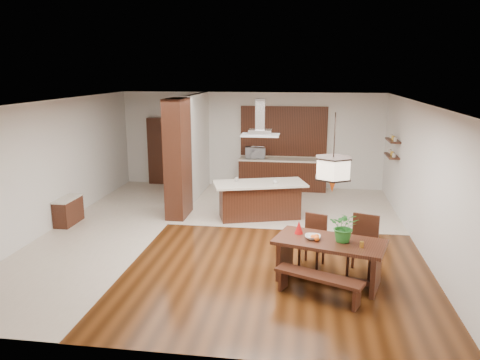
% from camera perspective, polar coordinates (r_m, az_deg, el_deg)
% --- Properties ---
extents(room_shell, '(9.00, 9.04, 2.92)m').
position_cam_1_polar(room_shell, '(9.91, -1.72, 4.63)').
color(room_shell, '#321809').
rests_on(room_shell, ground).
extents(tile_hallway, '(2.50, 9.00, 0.01)m').
position_cam_1_polar(tile_hallway, '(11.19, -15.73, -5.71)').
color(tile_hallway, beige).
rests_on(tile_hallway, ground).
extents(tile_kitchen, '(5.50, 4.00, 0.01)m').
position_cam_1_polar(tile_kitchen, '(12.66, 5.87, -3.06)').
color(tile_kitchen, beige).
rests_on(tile_kitchen, ground).
extents(soffit_band, '(8.00, 9.00, 0.02)m').
position_cam_1_polar(soffit_band, '(9.82, -1.76, 9.39)').
color(soffit_band, '#391C0E').
rests_on(soffit_band, room_shell).
extents(partition_pier, '(0.45, 1.00, 2.90)m').
position_cam_1_polar(partition_pier, '(11.47, -7.59, 2.61)').
color(partition_pier, black).
rests_on(partition_pier, ground).
extents(partition_stub, '(0.18, 2.40, 2.90)m').
position_cam_1_polar(partition_stub, '(13.48, -5.20, 4.25)').
color(partition_stub, silver).
rests_on(partition_stub, ground).
extents(hallway_console, '(0.37, 0.88, 0.63)m').
position_cam_1_polar(hallway_console, '(11.73, -20.19, -3.58)').
color(hallway_console, black).
rests_on(hallway_console, ground).
extents(hallway_doorway, '(1.10, 0.20, 2.10)m').
position_cam_1_polar(hallway_doorway, '(14.93, -9.08, 3.46)').
color(hallway_doorway, black).
rests_on(hallway_doorway, ground).
extents(rear_counter, '(2.60, 0.62, 0.95)m').
position_cam_1_polar(rear_counter, '(14.20, 5.19, 0.72)').
color(rear_counter, black).
rests_on(rear_counter, ground).
extents(kitchen_window, '(2.60, 0.08, 1.50)m').
position_cam_1_polar(kitchen_window, '(14.24, 5.35, 5.95)').
color(kitchen_window, brown).
rests_on(kitchen_window, room_shell).
extents(shelf_lower, '(0.26, 0.90, 0.04)m').
position_cam_1_polar(shelf_lower, '(12.63, 18.01, 2.82)').
color(shelf_lower, black).
rests_on(shelf_lower, room_shell).
extents(shelf_upper, '(0.26, 0.90, 0.04)m').
position_cam_1_polar(shelf_upper, '(12.57, 18.14, 4.61)').
color(shelf_upper, black).
rests_on(shelf_upper, room_shell).
extents(dining_table, '(1.99, 1.37, 0.75)m').
position_cam_1_polar(dining_table, '(8.14, 10.82, -8.55)').
color(dining_table, black).
rests_on(dining_table, ground).
extents(dining_bench, '(1.43, 0.87, 0.40)m').
position_cam_1_polar(dining_bench, '(7.70, 9.53, -12.69)').
color(dining_bench, black).
rests_on(dining_bench, ground).
extents(dining_chair_left, '(0.54, 0.54, 0.96)m').
position_cam_1_polar(dining_chair_left, '(8.77, 8.76, -7.39)').
color(dining_chair_left, black).
rests_on(dining_chair_left, ground).
extents(dining_chair_right, '(0.59, 0.59, 1.05)m').
position_cam_1_polar(dining_chair_right, '(8.58, 14.65, -7.80)').
color(dining_chair_right, black).
rests_on(dining_chair_right, ground).
extents(pendant_lantern, '(0.64, 0.64, 1.31)m').
position_cam_1_polar(pendant_lantern, '(7.68, 11.36, 3.24)').
color(pendant_lantern, beige).
rests_on(pendant_lantern, room_shell).
extents(foliage_plant, '(0.54, 0.49, 0.52)m').
position_cam_1_polar(foliage_plant, '(7.97, 12.64, -5.57)').
color(foliage_plant, '#267226').
rests_on(foliage_plant, dining_table).
extents(fruit_bowl, '(0.26, 0.26, 0.06)m').
position_cam_1_polar(fruit_bowl, '(8.08, 8.85, -6.89)').
color(fruit_bowl, '#BCB0A5').
rests_on(fruit_bowl, dining_table).
extents(napkin_cone, '(0.19, 0.19, 0.23)m').
position_cam_1_polar(napkin_cone, '(8.27, 7.20, -5.73)').
color(napkin_cone, '#BB0D0E').
rests_on(napkin_cone, dining_table).
extents(gold_ornament, '(0.07, 0.07, 0.10)m').
position_cam_1_polar(gold_ornament, '(7.86, 14.62, -7.62)').
color(gold_ornament, gold).
rests_on(gold_ornament, dining_table).
extents(kitchen_island, '(2.37, 1.56, 0.90)m').
position_cam_1_polar(kitchen_island, '(11.41, 2.40, -2.42)').
color(kitchen_island, black).
rests_on(kitchen_island, ground).
extents(range_hood, '(0.90, 0.55, 0.87)m').
position_cam_1_polar(range_hood, '(11.05, 2.51, 7.62)').
color(range_hood, silver).
rests_on(range_hood, room_shell).
extents(island_cup, '(0.14, 0.14, 0.09)m').
position_cam_1_polar(island_cup, '(11.17, 4.33, -0.23)').
color(island_cup, white).
rests_on(island_cup, kitchen_island).
extents(microwave, '(0.65, 0.49, 0.33)m').
position_cam_1_polar(microwave, '(14.12, 1.84, 3.33)').
color(microwave, silver).
rests_on(microwave, rear_counter).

